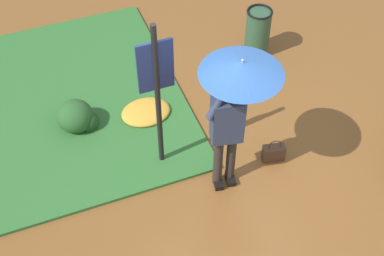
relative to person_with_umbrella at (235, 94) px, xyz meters
name	(u,v)px	position (x,y,z in m)	size (l,w,h in m)	color
ground_plane	(241,178)	(0.16, -0.07, -1.55)	(18.00, 18.00, 0.00)	brown
grass_verge	(20,115)	(-2.42, 2.17, -1.53)	(4.80, 4.00, 0.05)	#2D662D
person_with_umbrella	(235,94)	(0.00, 0.00, 0.00)	(0.96, 0.96, 2.04)	#2D2823
info_sign_post	(157,83)	(-0.73, 0.61, -0.11)	(0.44, 0.07, 2.30)	black
handbag	(274,152)	(0.71, 0.09, -1.42)	(0.32, 0.20, 0.37)	#4C3323
trash_bin	(258,32)	(1.48, 2.24, -1.13)	(0.42, 0.42, 0.83)	#2D5138
shrub_cluster	(78,117)	(-1.65, 1.62, -1.33)	(0.57, 0.52, 0.47)	#285628
leaf_pile_by_bench	(146,112)	(-0.68, 1.49, -1.47)	(0.73, 0.58, 0.16)	gold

